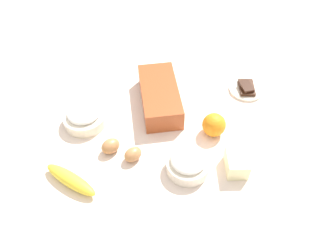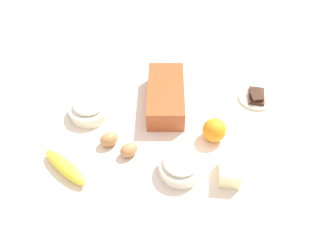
# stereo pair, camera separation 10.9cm
# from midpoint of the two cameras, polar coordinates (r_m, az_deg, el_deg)

# --- Properties ---
(ground_plane) EXTENTS (2.40, 2.40, 0.02)m
(ground_plane) POSITION_cam_midpoint_polar(r_m,az_deg,el_deg) (1.13, -2.76, -1.85)
(ground_plane) COLOR beige
(loaf_pan) EXTENTS (0.30, 0.18, 0.08)m
(loaf_pan) POSITION_cam_midpoint_polar(r_m,az_deg,el_deg) (1.19, -4.07, 5.16)
(loaf_pan) COLOR #9E4723
(loaf_pan) RESTS_ON ground_plane
(flour_bowl) EXTENTS (0.13, 0.13, 0.07)m
(flour_bowl) POSITION_cam_midpoint_polar(r_m,az_deg,el_deg) (1.00, 0.41, -6.67)
(flour_bowl) COLOR silver
(flour_bowl) RESTS_ON ground_plane
(sugar_bowl) EXTENTS (0.15, 0.15, 0.07)m
(sugar_bowl) POSITION_cam_midpoint_polar(r_m,az_deg,el_deg) (1.18, -16.89, 1.46)
(sugar_bowl) COLOR silver
(sugar_bowl) RESTS_ON ground_plane
(banana) EXTENTS (0.13, 0.19, 0.04)m
(banana) POSITION_cam_midpoint_polar(r_m,az_deg,el_deg) (1.04, -19.50, -8.97)
(banana) COLOR yellow
(banana) RESTS_ON ground_plane
(orange_fruit) EXTENTS (0.08, 0.08, 0.08)m
(orange_fruit) POSITION_cam_midpoint_polar(r_m,az_deg,el_deg) (1.09, 5.20, 0.04)
(orange_fruit) COLOR orange
(orange_fruit) RESTS_ON ground_plane
(butter_block) EXTENTS (0.09, 0.07, 0.06)m
(butter_block) POSITION_cam_midpoint_polar(r_m,az_deg,el_deg) (1.02, 8.87, -6.51)
(butter_block) COLOR #F4EDB2
(butter_block) RESTS_ON ground_plane
(egg_near_butter) EXTENTS (0.08, 0.08, 0.05)m
(egg_near_butter) POSITION_cam_midpoint_polar(r_m,az_deg,el_deg) (1.08, -12.82, -3.58)
(egg_near_butter) COLOR #AF7647
(egg_near_butter) RESTS_ON ground_plane
(egg_beside_bowl) EXTENTS (0.07, 0.07, 0.04)m
(egg_beside_bowl) POSITION_cam_midpoint_polar(r_m,az_deg,el_deg) (1.05, -9.10, -5.08)
(egg_beside_bowl) COLOR #B07748
(egg_beside_bowl) RESTS_ON ground_plane
(chocolate_plate) EXTENTS (0.13, 0.13, 0.03)m
(chocolate_plate) POSITION_cam_midpoint_polar(r_m,az_deg,el_deg) (1.29, 11.10, 6.26)
(chocolate_plate) COLOR silver
(chocolate_plate) RESTS_ON ground_plane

